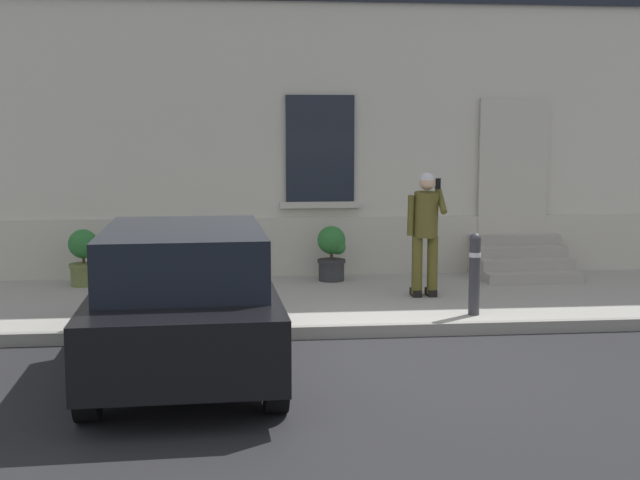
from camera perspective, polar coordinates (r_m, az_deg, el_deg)
ground_plane at (r=9.05m, az=2.29°, el=-8.18°), size 80.00×80.00×0.00m
sidewalk at (r=11.74m, az=0.32°, el=-4.23°), size 24.00×3.60×0.15m
curb_edge at (r=9.94m, az=1.51°, el=-6.34°), size 24.00×0.12×0.15m
building_facade at (r=14.05m, az=-0.79°, el=12.62°), size 24.00×1.52×7.50m
entrance_stoop at (r=13.71m, az=13.64°, el=-1.44°), size 1.49×1.28×0.64m
hatchback_car_black at (r=8.50m, az=-9.33°, el=-3.82°), size 1.92×4.13×1.50m
bollard_near_person at (r=10.57m, az=10.64°, el=-2.11°), size 0.15×0.15×1.04m
bollard_far_left at (r=10.20m, az=-12.66°, el=-2.50°), size 0.15×0.15×1.04m
person_on_phone at (r=11.58m, az=7.31°, el=0.95°), size 0.51×0.47×1.75m
planter_olive at (r=12.93m, az=-16.00°, el=-1.06°), size 0.44×0.44×0.86m
planter_cream at (r=12.73m, az=-7.61°, el=-0.97°), size 0.44×0.44×0.86m
planter_charcoal at (r=12.86m, az=0.83°, el=-0.82°), size 0.44×0.44×0.86m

